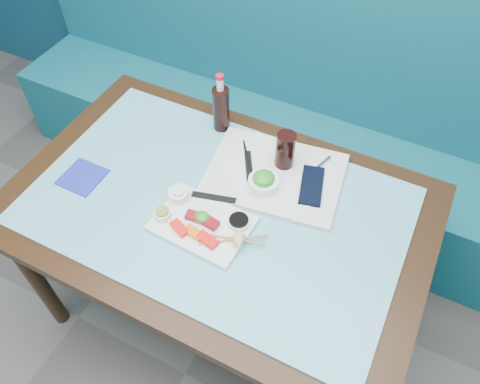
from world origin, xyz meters
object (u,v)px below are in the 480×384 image
at_px(blue_napkin, 82,177).
at_px(cola_bottle_body, 221,109).
at_px(seaweed_bowl, 263,183).
at_px(dining_table, 218,221).
at_px(booth_bench, 300,132).
at_px(sashimi_plate, 202,224).
at_px(serving_tray, 275,175).
at_px(cola_glass, 285,150).

bearing_deg(blue_napkin, cola_bottle_body, 54.76).
height_order(seaweed_bowl, blue_napkin, seaweed_bowl).
bearing_deg(dining_table, booth_bench, 90.00).
bearing_deg(seaweed_bowl, sashimi_plate, -117.32).
xyz_separation_m(sashimi_plate, serving_tray, (0.12, 0.29, 0.00)).
bearing_deg(cola_bottle_body, cola_glass, -16.34).
height_order(serving_tray, cola_bottle_body, cola_bottle_body).
bearing_deg(sashimi_plate, cola_bottle_body, 113.15).
height_order(cola_glass, cola_bottle_body, cola_bottle_body).
distance_m(booth_bench, blue_napkin, 1.12).
bearing_deg(cola_bottle_body, booth_bench, 72.24).
relative_size(booth_bench, seaweed_bowl, 29.54).
height_order(serving_tray, cola_glass, cola_glass).
xyz_separation_m(serving_tray, seaweed_bowl, (-0.01, -0.07, 0.03)).
bearing_deg(serving_tray, cola_glass, 71.91).
relative_size(seaweed_bowl, blue_napkin, 0.74).
bearing_deg(seaweed_bowl, serving_tray, 82.41).
distance_m(sashimi_plate, cola_glass, 0.38).
bearing_deg(seaweed_bowl, blue_napkin, -158.81).
relative_size(seaweed_bowl, cola_glass, 0.74).
bearing_deg(cola_bottle_body, seaweed_bowl, -38.37).
relative_size(dining_table, sashimi_plate, 4.65).
height_order(dining_table, sashimi_plate, sashimi_plate).
distance_m(serving_tray, cola_glass, 0.10).
height_order(booth_bench, seaweed_bowl, booth_bench).
bearing_deg(booth_bench, blue_napkin, -116.63).
bearing_deg(sashimi_plate, cola_glass, 72.02).
distance_m(cola_glass, cola_bottle_body, 0.30).
height_order(cola_glass, blue_napkin, cola_glass).
bearing_deg(seaweed_bowl, cola_bottle_body, 141.63).
relative_size(dining_table, blue_napkin, 10.23).
relative_size(sashimi_plate, seaweed_bowl, 2.96).
bearing_deg(booth_bench, serving_tray, -79.21).
xyz_separation_m(sashimi_plate, cola_bottle_body, (-0.16, 0.43, 0.08)).
height_order(sashimi_plate, cola_glass, cola_glass).
bearing_deg(blue_napkin, dining_table, 12.37).
xyz_separation_m(serving_tray, cola_glass, (0.01, 0.05, 0.08)).
height_order(cola_bottle_body, blue_napkin, cola_bottle_body).
bearing_deg(serving_tray, sashimi_plate, -120.49).
distance_m(seaweed_bowl, cola_glass, 0.14).
distance_m(booth_bench, cola_glass, 0.76).
bearing_deg(dining_table, cola_bottle_body, 115.31).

